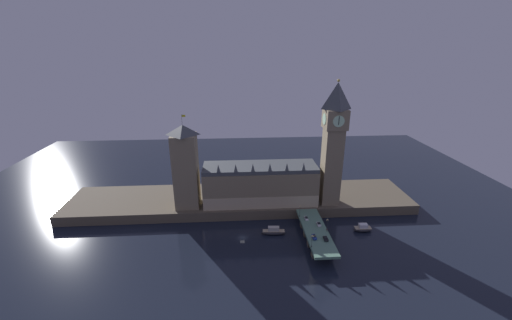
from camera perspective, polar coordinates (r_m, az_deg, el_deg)
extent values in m
plane|color=black|center=(176.71, -2.49, -13.94)|extent=(400.00, 400.00, 0.00)
cube|color=brown|center=(208.84, -2.78, -7.29)|extent=(220.00, 42.00, 6.12)
cube|color=#7F7056|center=(196.71, 0.73, -4.57)|extent=(69.67, 22.30, 21.58)
cube|color=tan|center=(189.65, 0.99, -7.88)|extent=(69.67, 0.20, 7.77)
cube|color=#42474C|center=(192.07, 0.74, -1.31)|extent=(69.67, 20.52, 2.40)
cone|color=#42474C|center=(181.70, -6.86, -1.52)|extent=(2.40, 2.40, 4.75)
cone|color=#42474C|center=(181.40, -3.72, -1.45)|extent=(2.40, 2.40, 4.75)
cone|color=#42474C|center=(181.64, -0.58, -1.38)|extent=(2.40, 2.40, 4.75)
cone|color=#42474C|center=(182.43, 2.54, -1.30)|extent=(2.40, 2.40, 4.75)
cone|color=#42474C|center=(183.75, 5.63, -1.22)|extent=(2.40, 2.40, 4.75)
cone|color=#42474C|center=(185.60, 8.66, -1.14)|extent=(2.40, 2.40, 4.75)
cube|color=#7F7056|center=(195.24, 13.50, -1.20)|extent=(10.67, 10.67, 47.62)
cube|color=#7F7056|center=(186.98, 14.22, 7.26)|extent=(12.59, 12.59, 11.36)
cylinder|color=#B7E5B7|center=(181.03, 14.82, 6.81)|extent=(6.57, 0.25, 6.57)
cylinder|color=#B7E5B7|center=(192.96, 13.65, 7.69)|extent=(6.57, 0.25, 6.57)
cylinder|color=#B7E5B7|center=(189.04, 16.09, 7.23)|extent=(0.25, 6.57, 6.57)
cylinder|color=#B7E5B7|center=(185.12, 12.31, 7.29)|extent=(0.25, 6.57, 6.57)
cube|color=black|center=(180.76, 14.85, 6.95)|extent=(0.36, 0.10, 4.93)
pyramid|color=#42474C|center=(184.70, 14.57, 11.25)|extent=(12.59, 12.59, 14.98)
sphere|color=gold|center=(183.73, 14.79, 13.80)|extent=(1.60, 1.60, 1.60)
cube|color=#7F7056|center=(191.06, -12.61, -2.01)|extent=(13.97, 13.97, 45.07)
pyramid|color=#42474C|center=(183.35, -13.20, 5.37)|extent=(14.25, 14.25, 5.71)
cylinder|color=#99999E|center=(182.03, -13.35, 7.16)|extent=(0.24, 0.24, 6.00)
cube|color=gold|center=(181.42, -13.05, 7.82)|extent=(2.00, 0.08, 1.20)
cube|color=slate|center=(174.36, 10.81, -12.59)|extent=(12.34, 46.00, 1.40)
cube|color=brown|center=(165.17, 11.94, -16.06)|extent=(10.49, 3.20, 5.04)
cube|color=brown|center=(172.40, 11.12, -14.30)|extent=(10.49, 3.20, 5.04)
cube|color=brown|center=(179.81, 10.38, -12.68)|extent=(10.49, 3.20, 5.04)
cube|color=brown|center=(187.38, 9.71, -11.18)|extent=(10.49, 3.20, 5.04)
cube|color=white|center=(182.53, 9.12, -10.43)|extent=(1.74, 4.22, 0.68)
cube|color=black|center=(182.25, 9.13, -10.28)|extent=(1.43, 1.90, 0.45)
cylinder|color=black|center=(183.56, 8.77, -10.30)|extent=(0.22, 0.64, 0.64)
cylinder|color=black|center=(183.90, 9.28, -10.27)|extent=(0.22, 0.64, 0.64)
cylinder|color=black|center=(181.36, 8.94, -10.71)|extent=(0.22, 0.64, 0.64)
cylinder|color=black|center=(181.71, 9.46, -10.68)|extent=(0.22, 0.64, 0.64)
cube|color=navy|center=(167.11, 10.53, -13.60)|extent=(1.76, 4.39, 0.87)
cube|color=black|center=(166.75, 10.54, -13.41)|extent=(1.44, 1.98, 0.45)
cylinder|color=black|center=(168.18, 10.13, -13.45)|extent=(0.22, 0.64, 0.64)
cylinder|color=black|center=(168.56, 10.69, -13.41)|extent=(0.22, 0.64, 0.64)
cylinder|color=black|center=(165.98, 10.35, -13.96)|extent=(0.22, 0.64, 0.64)
cylinder|color=black|center=(166.37, 10.93, -13.91)|extent=(0.22, 0.64, 0.64)
cube|color=black|center=(166.93, 12.55, -13.80)|extent=(1.96, 3.92, 0.86)
cube|color=black|center=(166.57, 12.57, -13.61)|extent=(1.61, 1.76, 0.45)
cylinder|color=black|center=(166.37, 12.98, -14.08)|extent=(0.22, 0.64, 0.64)
cylinder|color=black|center=(165.87, 12.34, -14.14)|extent=(0.22, 0.64, 0.64)
cylinder|color=black|center=(168.30, 12.74, -13.63)|extent=(0.22, 0.64, 0.64)
cylinder|color=black|center=(167.81, 12.12, -13.68)|extent=(0.22, 0.64, 0.64)
cube|color=silver|center=(177.98, 11.34, -11.39)|extent=(1.92, 3.86, 0.92)
cube|color=black|center=(177.63, 11.36, -11.20)|extent=(1.58, 1.74, 0.45)
cylinder|color=black|center=(177.39, 11.73, -11.66)|extent=(0.22, 0.64, 0.64)
cylinder|color=black|center=(176.94, 11.14, -11.70)|extent=(0.22, 0.64, 0.64)
cylinder|color=black|center=(179.35, 11.53, -11.26)|extent=(0.22, 0.64, 0.64)
cylinder|color=black|center=(178.90, 10.95, -11.31)|extent=(0.22, 0.64, 0.64)
cylinder|color=black|center=(173.64, 12.76, -12.46)|extent=(0.28, 0.28, 0.82)
cylinder|color=brown|center=(173.24, 12.78, -12.25)|extent=(0.38, 0.38, 0.69)
sphere|color=tan|center=(173.00, 12.79, -12.12)|extent=(0.22, 0.22, 0.22)
cylinder|color=#2D3333|center=(160.67, 10.06, -15.23)|extent=(0.56, 0.56, 0.50)
cylinder|color=#2D3333|center=(159.06, 10.12, -14.38)|extent=(0.18, 0.18, 5.24)
sphere|color=#F9E5A3|center=(157.31, 10.19, -13.43)|extent=(0.60, 0.60, 0.60)
sphere|color=#F9E5A3|center=(157.40, 10.02, -13.55)|extent=(0.44, 0.44, 0.44)
sphere|color=#F9E5A3|center=(157.61, 10.35, -13.52)|extent=(0.44, 0.44, 0.44)
cylinder|color=#2D3333|center=(175.34, 12.72, -12.17)|extent=(0.56, 0.56, 0.50)
cylinder|color=#2D3333|center=(173.90, 12.79, -11.39)|extent=(0.18, 0.18, 5.09)
sphere|color=#F9E5A3|center=(172.34, 12.86, -10.51)|extent=(0.60, 0.60, 0.60)
sphere|color=#F9E5A3|center=(172.39, 12.71, -10.62)|extent=(0.44, 0.44, 0.44)
sphere|color=#F9E5A3|center=(172.64, 13.00, -10.60)|extent=(0.44, 0.44, 0.44)
cylinder|color=#2D3333|center=(184.85, 7.93, -10.05)|extent=(0.56, 0.56, 0.50)
cylinder|color=#2D3333|center=(183.34, 7.98, -9.21)|extent=(0.18, 0.18, 5.69)
sphere|color=#F9E5A3|center=(181.73, 8.03, -8.27)|extent=(0.60, 0.60, 0.60)
sphere|color=#F9E5A3|center=(181.80, 7.88, -8.37)|extent=(0.44, 0.44, 0.44)
sphere|color=#F9E5A3|center=(181.98, 8.16, -8.36)|extent=(0.44, 0.44, 0.44)
ellipsoid|color=#28282D|center=(179.01, 3.21, -13.01)|extent=(13.91, 4.67, 2.38)
cube|color=tan|center=(178.43, 3.22, -12.72)|extent=(12.22, 3.81, 0.24)
cube|color=#B7B2A8|center=(177.73, 3.23, -12.36)|extent=(6.30, 2.73, 2.38)
ellipsoid|color=#28282D|center=(191.36, 18.83, -11.83)|extent=(10.61, 4.91, 2.27)
cube|color=tan|center=(190.84, 18.86, -11.57)|extent=(9.33, 3.96, 0.24)
cube|color=silver|center=(190.21, 18.90, -11.24)|extent=(4.80, 2.99, 2.27)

